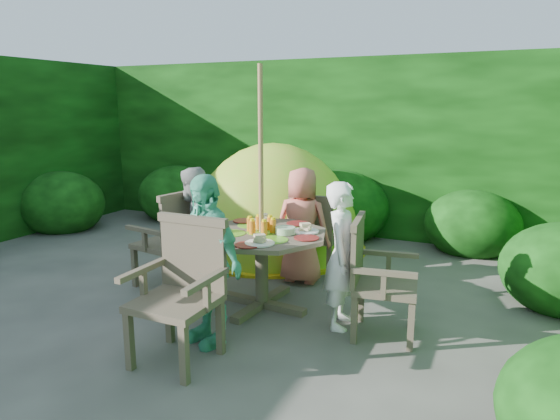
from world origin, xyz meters
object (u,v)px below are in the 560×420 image
at_px(patio_table, 262,244).
at_px(child_left, 193,231).
at_px(garden_chair_back, 315,233).
at_px(child_back, 302,226).
at_px(garden_chair_front, 182,288).
at_px(child_right, 343,255).
at_px(dome_tent, 273,248).
at_px(parasol_pole, 261,191).
at_px(garden_chair_right, 376,276).
at_px(garden_chair_left, 171,238).
at_px(child_front, 207,260).

bearing_deg(patio_table, child_left, 175.15).
distance_m(garden_chair_back, child_back, 0.34).
xyz_separation_m(garden_chair_front, child_right, (0.90, 1.02, 0.08)).
distance_m(child_back, dome_tent, 1.42).
relative_size(parasol_pole, child_right, 1.77).
height_order(garden_chair_right, garden_chair_front, garden_chair_front).
xyz_separation_m(garden_chair_left, garden_chair_back, (1.19, 1.01, -0.05)).
relative_size(garden_chair_front, child_back, 0.82).
bearing_deg(child_right, dome_tent, 32.17).
height_order(garden_chair_left, child_back, child_back).
height_order(garden_chair_back, child_right, child_right).
bearing_deg(garden_chair_front, child_front, 82.78).
xyz_separation_m(garden_chair_back, dome_tent, (-0.86, 0.69, -0.47)).
height_order(patio_table, child_front, child_front).
bearing_deg(child_left, garden_chair_right, 85.38).
distance_m(patio_table, child_left, 0.80).
bearing_deg(dome_tent, parasol_pole, -68.10).
distance_m(parasol_pole, dome_tent, 2.23).
bearing_deg(garden_chair_front, child_left, 120.43).
distance_m(garden_chair_back, dome_tent, 1.19).
xyz_separation_m(child_right, child_back, (-0.73, 0.87, -0.01)).
bearing_deg(garden_chair_left, garden_chair_front, 48.97).
distance_m(garden_chair_right, child_back, 1.38).
relative_size(parasol_pole, child_left, 1.74).
distance_m(parasol_pole, child_front, 0.91).
height_order(patio_table, parasol_pole, parasol_pole).
relative_size(garden_chair_right, child_right, 0.75).
distance_m(garden_chair_right, child_front, 1.36).
bearing_deg(parasol_pole, child_front, -94.92).
bearing_deg(patio_table, parasol_pole, -172.12).
xyz_separation_m(garden_chair_right, garden_chair_back, (-0.99, 1.21, -0.03)).
height_order(patio_table, child_right, child_right).
bearing_deg(parasol_pole, child_left, 175.08).
bearing_deg(child_right, child_left, 77.35).
relative_size(patio_table, child_front, 0.99).
bearing_deg(garden_chair_right, parasol_pole, 75.20).
distance_m(child_right, child_left, 1.60).
distance_m(patio_table, parasol_pole, 0.49).
xyz_separation_m(patio_table, child_back, (0.06, 0.80, 0.01)).
height_order(garden_chair_front, child_left, child_left).
relative_size(garden_chair_front, child_front, 0.75).
relative_size(parasol_pole, garden_chair_left, 2.26).
distance_m(garden_chair_left, garden_chair_front, 1.53).
distance_m(patio_table, garden_chair_front, 1.09).
bearing_deg(garden_chair_left, child_front, 57.99).
bearing_deg(child_front, child_right, 62.27).
distance_m(garden_chair_front, child_back, 1.89).
bearing_deg(garden_chair_left, parasol_pole, 94.28).
bearing_deg(child_left, child_front, 40.97).
relative_size(garden_chair_left, garden_chair_front, 0.96).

